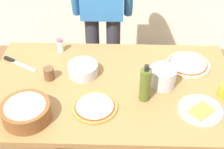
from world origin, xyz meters
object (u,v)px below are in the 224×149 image
popcorn_bowl (26,110)px  olive_oil_bottle (145,84)px  plate_with_slice (201,110)px  cup_orange (224,91)px  pizza_raw_on_board (188,64)px  pizza_cooked_on_tray (95,107)px  steel_pot (163,77)px  cup_small_brown (49,74)px  chef_knife (16,62)px  salt_shaker (60,45)px  mixing_bowl_steel (83,69)px  person_cook (102,6)px  dining_table (112,96)px

popcorn_bowl → olive_oil_bottle: size_ratio=1.09×
plate_with_slice → cup_orange: cup_orange is taller
pizza_raw_on_board → pizza_cooked_on_tray: bearing=-144.9°
steel_pot → cup_small_brown: (-0.74, 0.04, -0.02)m
popcorn_bowl → chef_knife: bearing=111.6°
salt_shaker → olive_oil_bottle: bearing=-39.5°
mixing_bowl_steel → pizza_raw_on_board: bearing=9.6°
chef_knife → mixing_bowl_steel: bearing=-12.5°
plate_with_slice → mixing_bowl_steel: (-0.73, 0.32, 0.03)m
person_cook → pizza_raw_on_board: size_ratio=5.34×
pizza_cooked_on_tray → mixing_bowl_steel: size_ratio=1.37×
pizza_raw_on_board → pizza_cooked_on_tray: same height
pizza_raw_on_board → chef_knife: bearing=-179.3°
pizza_cooked_on_tray → plate_with_slice: plate_with_slice is taller
cup_orange → plate_with_slice: bearing=-140.2°
pizza_raw_on_board → cup_small_brown: 0.96m
person_cook → popcorn_bowl: person_cook is taller
pizza_raw_on_board → mixing_bowl_steel: 0.73m
popcorn_bowl → cup_orange: size_ratio=3.29×
popcorn_bowl → person_cook: bearing=70.3°
salt_shaker → dining_table: bearing=-43.8°
person_cook → mixing_bowl_steel: bearing=-98.5°
mixing_bowl_steel → cup_orange: bearing=-12.0°
olive_oil_bottle → person_cook: bearing=109.2°
person_cook → olive_oil_bottle: 0.92m
mixing_bowl_steel → steel_pot: size_ratio=1.15×
dining_table → pizza_cooked_on_tray: size_ratio=5.83×
person_cook → olive_oil_bottle: (0.30, -0.87, -0.07)m
dining_table → cup_small_brown: (-0.41, 0.06, 0.13)m
plate_with_slice → dining_table: bearing=158.0°
salt_shaker → person_cook: bearing=53.0°
dining_table → pizza_raw_on_board: bearing=23.7°
pizza_cooked_on_tray → cup_small_brown: (-0.32, 0.26, 0.03)m
person_cook → pizza_cooked_on_tray: (0.00, -0.96, -0.17)m
chef_knife → plate_with_slice: bearing=-19.6°
salt_shaker → popcorn_bowl: bearing=-97.5°
person_cook → plate_with_slice: (0.63, -0.97, -0.17)m
cup_small_brown → chef_knife: size_ratio=0.32×
pizza_raw_on_board → chef_knife: pizza_raw_on_board is taller
person_cook → cup_small_brown: 0.78m
olive_oil_bottle → chef_knife: 0.95m
dining_table → popcorn_bowl: (-0.48, -0.30, 0.15)m
dining_table → steel_pot: size_ratio=9.22×
plate_with_slice → steel_pot: 0.32m
pizza_cooked_on_tray → plate_with_slice: 0.63m
mixing_bowl_steel → olive_oil_bottle: bearing=-29.3°
salt_shaker → chef_knife: bearing=-152.2°
steel_pot → cup_orange: bearing=-15.0°
popcorn_bowl → mixing_bowl_steel: popcorn_bowl is taller
popcorn_bowl → cup_orange: popcorn_bowl is taller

